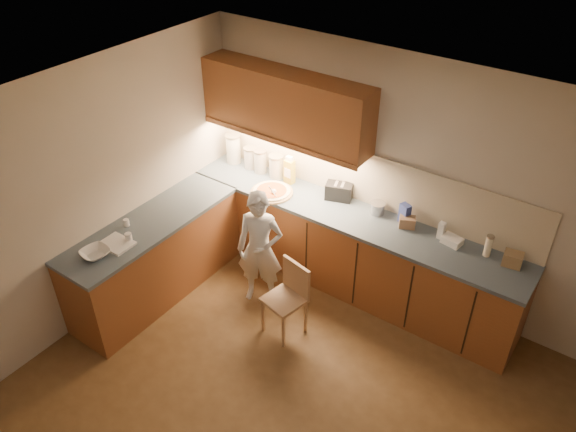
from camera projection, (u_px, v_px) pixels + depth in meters
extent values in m
plane|color=brown|center=(283.00, 400.00, 5.00)|extent=(4.50, 4.50, 0.00)
cube|color=#BFB4A3|center=(400.00, 180.00, 5.59)|extent=(4.50, 0.04, 2.60)
cube|color=#BFB4A3|center=(91.00, 199.00, 5.32)|extent=(0.04, 4.00, 2.60)
cube|color=white|center=(281.00, 138.00, 3.51)|extent=(4.50, 4.00, 0.04)
cube|color=brown|center=(347.00, 250.00, 6.06)|extent=(3.75, 0.60, 0.88)
cube|color=brown|center=(156.00, 259.00, 5.94)|extent=(0.60, 2.00, 0.88)
cube|color=#445461|center=(349.00, 215.00, 5.80)|extent=(3.77, 0.62, 0.04)
cube|color=#445461|center=(150.00, 223.00, 5.68)|extent=(0.62, 2.02, 0.04)
cube|color=black|center=(221.00, 216.00, 6.58)|extent=(0.02, 0.01, 0.80)
cube|color=black|center=(262.00, 234.00, 6.30)|extent=(0.02, 0.01, 0.80)
cube|color=black|center=(306.00, 253.00, 6.01)|extent=(0.02, 0.01, 0.80)
cube|color=black|center=(355.00, 274.00, 5.73)|extent=(0.02, 0.01, 0.80)
cube|color=black|center=(409.00, 298.00, 5.45)|extent=(0.02, 0.01, 0.80)
cube|color=black|center=(469.00, 324.00, 5.16)|extent=(0.02, 0.01, 0.80)
cube|color=beige|center=(365.00, 178.00, 5.81)|extent=(3.75, 0.02, 0.58)
cube|color=brown|center=(285.00, 105.00, 5.77)|extent=(1.95, 0.35, 0.70)
cube|color=brown|center=(276.00, 142.00, 5.85)|extent=(1.95, 0.02, 0.06)
cylinder|color=tan|center=(272.00, 192.00, 6.10)|extent=(0.47, 0.47, 0.02)
cylinder|color=beige|center=(272.00, 191.00, 6.09)|extent=(0.41, 0.41, 0.02)
cylinder|color=#B24717|center=(272.00, 190.00, 6.08)|extent=(0.33, 0.33, 0.01)
sphere|color=white|center=(274.00, 192.00, 6.02)|extent=(0.06, 0.06, 0.06)
cylinder|color=white|center=(273.00, 193.00, 5.95)|extent=(0.08, 0.09, 0.19)
imported|color=silver|center=(260.00, 249.00, 5.73)|extent=(0.57, 0.48, 1.31)
cylinder|color=tan|center=(263.00, 315.00, 5.59)|extent=(0.03, 0.03, 0.40)
cylinder|color=tan|center=(283.00, 332.00, 5.40)|extent=(0.03, 0.03, 0.40)
cylinder|color=tan|center=(285.00, 301.00, 5.75)|extent=(0.03, 0.03, 0.40)
cylinder|color=tan|center=(306.00, 317.00, 5.57)|extent=(0.03, 0.03, 0.40)
cube|color=tan|center=(284.00, 300.00, 5.46)|extent=(0.42, 0.42, 0.04)
cube|color=tan|center=(296.00, 277.00, 5.43)|extent=(0.35, 0.10, 0.35)
imported|color=silver|center=(95.00, 253.00, 5.20)|extent=(0.29, 0.29, 0.06)
cylinder|color=silver|center=(233.00, 149.00, 6.58)|extent=(0.17, 0.17, 0.33)
cylinder|color=gray|center=(233.00, 136.00, 6.48)|extent=(0.18, 0.18, 0.02)
cylinder|color=beige|center=(250.00, 158.00, 6.50)|extent=(0.14, 0.14, 0.24)
cylinder|color=gray|center=(250.00, 148.00, 6.42)|extent=(0.15, 0.15, 0.02)
cylinder|color=beige|center=(260.00, 162.00, 6.41)|extent=(0.14, 0.14, 0.26)
cylinder|color=gray|center=(260.00, 151.00, 6.33)|extent=(0.15, 0.15, 0.02)
cylinder|color=beige|center=(276.00, 167.00, 6.32)|extent=(0.16, 0.16, 0.25)
cylinder|color=tan|center=(276.00, 156.00, 6.24)|extent=(0.17, 0.17, 0.02)
cube|color=gold|center=(289.00, 172.00, 6.21)|extent=(0.12, 0.09, 0.28)
cube|color=silver|center=(289.00, 159.00, 6.12)|extent=(0.07, 0.06, 0.05)
cube|color=black|center=(339.00, 191.00, 5.97)|extent=(0.32, 0.24, 0.18)
cube|color=#B5B5BA|center=(336.00, 184.00, 5.92)|extent=(0.07, 0.12, 0.00)
cube|color=#B5B5BA|center=(343.00, 185.00, 5.91)|extent=(0.07, 0.12, 0.00)
cylinder|color=#A9A9AD|center=(377.00, 208.00, 5.76)|extent=(0.15, 0.15, 0.11)
cylinder|color=#A9A9AD|center=(378.00, 203.00, 5.73)|extent=(0.16, 0.16, 0.01)
cube|color=#3547A1|center=(405.00, 214.00, 5.60)|extent=(0.13, 0.11, 0.21)
cube|color=#A47C58|center=(407.00, 222.00, 5.57)|extent=(0.19, 0.17, 0.11)
cube|color=silver|center=(441.00, 230.00, 5.39)|extent=(0.06, 0.06, 0.18)
cube|color=white|center=(452.00, 240.00, 5.35)|extent=(0.20, 0.16, 0.07)
cylinder|color=white|center=(488.00, 246.00, 5.17)|extent=(0.07, 0.07, 0.21)
cylinder|color=gray|center=(491.00, 237.00, 5.10)|extent=(0.07, 0.07, 0.01)
cube|color=#A28357|center=(513.00, 259.00, 5.08)|extent=(0.18, 0.15, 0.13)
cube|color=white|center=(117.00, 244.00, 5.35)|extent=(0.31, 0.24, 0.02)
cylinder|color=white|center=(126.00, 223.00, 5.59)|extent=(0.06, 0.06, 0.07)
cylinder|color=white|center=(129.00, 237.00, 5.38)|extent=(0.08, 0.08, 0.09)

